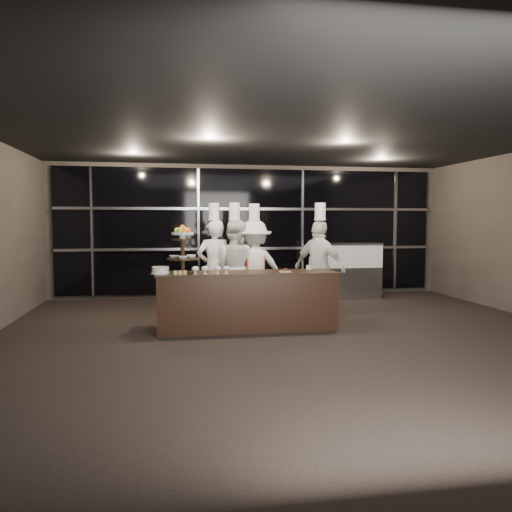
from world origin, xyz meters
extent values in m
plane|color=black|center=(0.00, 0.00, 0.00)|extent=(10.00, 10.00, 0.00)
plane|color=black|center=(0.00, 0.00, 3.00)|extent=(10.00, 10.00, 0.00)
plane|color=#473F38|center=(0.00, 5.00, 1.50)|extent=(9.00, 0.00, 9.00)
cube|color=black|center=(0.00, 4.94, 1.50)|extent=(8.60, 0.04, 2.80)
cube|color=#A5A5AA|center=(0.00, 4.89, 1.10)|extent=(8.60, 0.06, 0.06)
cube|color=#A5A5AA|center=(0.00, 4.89, 2.00)|extent=(8.60, 0.06, 0.06)
cube|color=#A5A5AA|center=(-3.50, 4.91, 1.50)|extent=(0.05, 0.05, 2.80)
cube|color=#A5A5AA|center=(-1.20, 4.91, 1.50)|extent=(0.05, 0.05, 2.80)
cube|color=#A5A5AA|center=(1.20, 4.91, 1.50)|extent=(0.05, 0.05, 2.80)
cube|color=#A5A5AA|center=(3.50, 4.91, 1.50)|extent=(0.05, 0.05, 2.80)
cube|color=black|center=(-0.64, 1.42, 0.45)|extent=(2.80, 0.70, 0.90)
cube|color=black|center=(-0.64, 1.42, 0.91)|extent=(2.84, 0.74, 0.03)
cylinder|color=black|center=(-1.64, 1.42, 0.94)|extent=(0.24, 0.24, 0.03)
cylinder|color=black|center=(-1.64, 1.42, 1.27)|extent=(0.06, 0.06, 0.70)
cylinder|color=black|center=(-1.64, 1.42, 1.14)|extent=(0.48, 0.48, 0.02)
cylinder|color=black|center=(-1.64, 1.42, 1.44)|extent=(0.34, 0.34, 0.02)
cylinder|color=white|center=(-1.64, 1.42, 1.48)|extent=(0.10, 0.10, 0.06)
cylinder|color=white|center=(-1.64, 1.42, 1.53)|extent=(0.34, 0.34, 0.04)
sphere|color=#E74D13|center=(-1.56, 1.42, 1.58)|extent=(0.09, 0.09, 0.09)
sphere|color=#8BB32E|center=(-1.60, 1.49, 1.58)|extent=(0.09, 0.09, 0.09)
sphere|color=orange|center=(-1.68, 1.49, 1.58)|extent=(0.09, 0.09, 0.09)
sphere|color=yellow|center=(-1.72, 1.42, 1.58)|extent=(0.09, 0.09, 0.09)
sphere|color=#85BE30|center=(-1.68, 1.35, 1.58)|extent=(0.09, 0.09, 0.09)
sphere|color=orange|center=(-1.60, 1.35, 1.58)|extent=(0.09, 0.09, 0.09)
sphere|color=orange|center=(-1.64, 1.42, 1.62)|extent=(0.09, 0.09, 0.09)
imported|color=white|center=(-1.77, 1.48, 1.17)|extent=(0.16, 0.16, 0.04)
imported|color=white|center=(-1.51, 1.48, 1.18)|extent=(0.15, 0.15, 0.05)
imported|color=white|center=(-1.64, 1.30, 1.17)|extent=(0.16, 0.16, 0.04)
cylinder|color=silver|center=(-1.46, 1.20, 0.93)|extent=(0.07, 0.07, 0.01)
cylinder|color=silver|center=(-1.46, 1.20, 0.96)|extent=(0.02, 0.02, 0.05)
ellipsoid|color=silver|center=(-1.46, 1.20, 1.01)|extent=(0.11, 0.11, 0.08)
ellipsoid|color=#28B75F|center=(-1.46, 1.20, 1.01)|extent=(0.08, 0.08, 0.05)
cylinder|color=silver|center=(-1.31, 1.20, 0.93)|extent=(0.07, 0.07, 0.01)
cylinder|color=silver|center=(-1.31, 1.20, 0.96)|extent=(0.02, 0.02, 0.05)
ellipsoid|color=silver|center=(-1.31, 1.20, 1.01)|extent=(0.11, 0.11, 0.08)
ellipsoid|color=red|center=(-1.31, 1.20, 1.01)|extent=(0.08, 0.08, 0.05)
cylinder|color=silver|center=(-1.12, 1.20, 0.93)|extent=(0.07, 0.07, 0.01)
cylinder|color=silver|center=(-1.12, 1.20, 0.96)|extent=(0.02, 0.02, 0.05)
ellipsoid|color=silver|center=(-1.12, 1.20, 1.01)|extent=(0.11, 0.11, 0.08)
ellipsoid|color=beige|center=(-1.12, 1.20, 1.01)|extent=(0.08, 0.08, 0.05)
cylinder|color=silver|center=(-0.99, 1.20, 0.93)|extent=(0.07, 0.07, 0.01)
cylinder|color=silver|center=(-0.99, 1.20, 0.96)|extent=(0.02, 0.02, 0.05)
ellipsoid|color=silver|center=(-0.99, 1.20, 1.01)|extent=(0.11, 0.11, 0.08)
ellipsoid|color=#50371A|center=(-0.99, 1.20, 1.01)|extent=(0.08, 0.08, 0.05)
cylinder|color=white|center=(-1.98, 1.37, 0.93)|extent=(0.30, 0.30, 0.01)
cylinder|color=white|center=(-1.98, 1.37, 0.98)|extent=(0.26, 0.26, 0.10)
cube|color=#DFC46D|center=(-1.75, 1.22, 0.95)|extent=(0.06, 0.06, 0.05)
cube|color=#DFC46D|center=(-1.68, 1.22, 0.95)|extent=(0.06, 0.06, 0.05)
cube|color=#DFC46D|center=(-1.61, 1.22, 0.95)|extent=(0.06, 0.06, 0.05)
cube|color=#DFC46D|center=(-1.75, 1.29, 0.95)|extent=(0.06, 0.06, 0.05)
cube|color=#DFC46D|center=(-1.68, 1.29, 0.95)|extent=(0.06, 0.06, 0.05)
cube|color=#DFC46D|center=(-1.61, 1.29, 0.95)|extent=(0.06, 0.06, 0.05)
cylinder|color=white|center=(-0.04, 1.32, 0.93)|extent=(0.20, 0.20, 0.01)
cylinder|color=#4C2814|center=(-0.04, 1.32, 0.95)|extent=(0.08, 0.08, 0.04)
cylinder|color=white|center=(0.44, 1.67, 0.96)|extent=(0.08, 0.08, 0.07)
cube|color=#A5A5AA|center=(2.04, 4.30, 0.35)|extent=(1.47, 0.63, 0.70)
cube|color=silver|center=(2.04, 4.30, 0.95)|extent=(1.47, 0.63, 0.50)
cube|color=#FFC67F|center=(2.04, 4.30, 0.95)|extent=(1.37, 0.53, 0.40)
cube|color=#A5A5AA|center=(2.04, 4.30, 1.22)|extent=(1.50, 0.65, 0.04)
imported|color=white|center=(-1.05, 2.63, 0.87)|extent=(0.69, 0.51, 1.74)
cylinder|color=white|center=(-1.05, 2.63, 1.89)|extent=(0.19, 0.19, 0.30)
cylinder|color=white|center=(-1.05, 2.63, 1.75)|extent=(0.21, 0.21, 0.03)
imported|color=white|center=(-0.69, 2.54, 0.88)|extent=(1.07, 1.00, 1.75)
cylinder|color=white|center=(-0.69, 2.54, 1.90)|extent=(0.19, 0.19, 0.30)
cylinder|color=white|center=(-0.69, 2.54, 1.76)|extent=(0.21, 0.21, 0.03)
imported|color=white|center=(-0.32, 2.57, 0.87)|extent=(1.17, 0.74, 1.73)
cylinder|color=white|center=(-0.32, 2.57, 1.88)|extent=(0.19, 0.19, 0.30)
cylinder|color=white|center=(-0.32, 2.57, 1.74)|extent=(0.21, 0.21, 0.03)
cube|color=#B4150D|center=(-0.32, 2.45, 0.87)|extent=(0.34, 0.03, 0.65)
imported|color=white|center=(0.80, 2.23, 0.87)|extent=(0.99, 1.05, 1.75)
cylinder|color=white|center=(0.80, 2.23, 1.90)|extent=(0.19, 0.19, 0.30)
cylinder|color=white|center=(0.80, 2.23, 1.75)|extent=(0.21, 0.21, 0.03)
camera|label=1|loc=(-1.81, -6.33, 1.72)|focal=35.00mm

